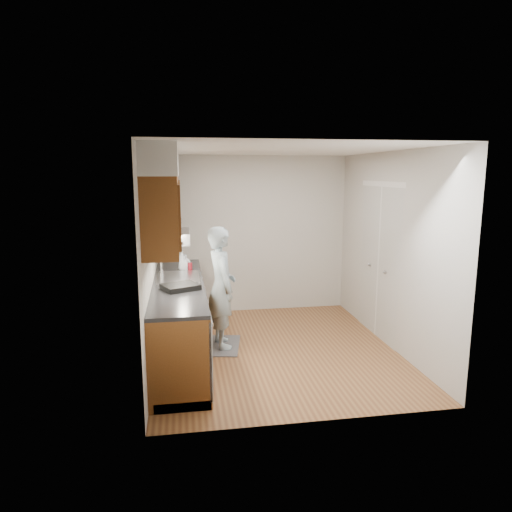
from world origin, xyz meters
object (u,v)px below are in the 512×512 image
(person, at_px, (221,279))
(soap_bottle_c, at_px, (185,261))
(dish_rack, at_px, (180,287))
(soap_bottle_a, at_px, (182,260))
(soap_bottle_b, at_px, (185,263))
(soda_can, at_px, (190,267))

(person, distance_m, soap_bottle_c, 0.74)
(dish_rack, bearing_deg, soap_bottle_a, 64.49)
(soap_bottle_a, bearing_deg, soap_bottle_b, -21.50)
(soap_bottle_c, distance_m, dish_rack, 1.18)
(soap_bottle_a, xyz_separation_m, dish_rack, (-0.02, -1.08, -0.10))
(soap_bottle_a, relative_size, dish_rack, 0.71)
(soap_bottle_c, bearing_deg, dish_rack, -93.37)
(soap_bottle_b, distance_m, soda_can, 0.11)
(soda_can, xyz_separation_m, dish_rack, (-0.13, -0.98, -0.02))
(soap_bottle_a, relative_size, soda_can, 2.44)
(soap_bottle_a, relative_size, soap_bottle_b, 1.54)
(soap_bottle_a, bearing_deg, dish_rack, -91.32)
(soap_bottle_a, xyz_separation_m, soap_bottle_c, (0.04, 0.10, -0.04))
(person, distance_m, soap_bottle_b, 0.65)
(person, xyz_separation_m, dish_rack, (-0.51, -0.60, 0.07))
(person, relative_size, soap_bottle_c, 9.23)
(soap_bottle_b, height_order, soda_can, soap_bottle_b)
(dish_rack, bearing_deg, soap_bottle_b, 62.21)
(person, relative_size, dish_rack, 4.71)
(person, bearing_deg, soda_can, 35.88)
(soap_bottle_c, relative_size, dish_rack, 0.51)
(soap_bottle_b, bearing_deg, dish_rack, -93.60)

